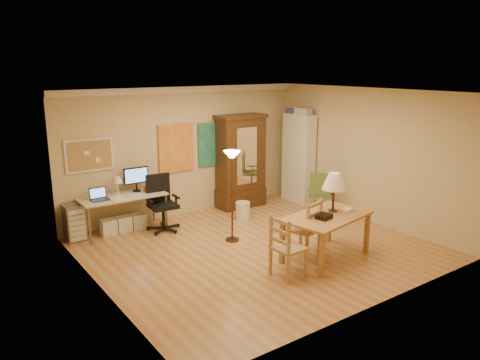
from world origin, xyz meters
TOP-DOWN VIEW (x-y plane):
  - floor at (0.00, 0.00)m, footprint 5.50×5.50m
  - crown_molding at (0.00, 2.46)m, footprint 5.50×0.08m
  - corkboard at (-2.05, 2.47)m, footprint 0.90×0.04m
  - art_panel_left at (-0.25, 2.47)m, footprint 0.80×0.04m
  - art_panel_right at (0.65, 2.47)m, footprint 0.75×0.04m
  - dining_table at (0.76, -0.94)m, footprint 1.64×1.17m
  - ladder_chair_back at (0.44, -0.74)m, footprint 0.55×0.54m
  - ladder_chair_left at (-0.33, -1.15)m, footprint 0.45×0.47m
  - torchiere_lamp at (-0.15, 0.57)m, footprint 0.30×0.30m
  - computer_desk at (-1.56, 2.16)m, footprint 1.59×0.70m
  - office_chair_black at (-0.93, 1.81)m, footprint 0.67×0.67m
  - office_chair_green at (2.23, 0.73)m, footprint 0.62×0.61m
  - drawer_cart at (-2.48, 2.27)m, footprint 0.33×0.40m
  - armoire at (1.22, 2.24)m, footprint 1.13×0.54m
  - bookshelf at (2.55, 1.80)m, footprint 0.31×0.82m
  - wastebin at (0.70, 1.43)m, footprint 0.30×0.30m

SIDE VIEW (x-z plane):
  - floor at x=0.00m, z-range 0.00..0.00m
  - wastebin at x=0.70m, z-range 0.00..0.37m
  - office_chair_green at x=2.23m, z-range -0.22..0.74m
  - office_chair_black at x=-0.93m, z-range -0.25..0.83m
  - drawer_cart at x=-2.48m, z-range 0.00..0.67m
  - computer_desk at x=-1.56m, z-range -0.16..1.04m
  - ladder_chair_left at x=-0.33m, z-range -0.03..0.94m
  - ladder_chair_back at x=0.44m, z-range -0.03..0.95m
  - dining_table at x=0.76m, z-range 0.19..1.59m
  - armoire at x=1.22m, z-range -0.13..1.94m
  - bookshelf at x=2.55m, z-range 0.00..2.04m
  - torchiere_lamp at x=-0.15m, z-range 0.50..2.17m
  - art_panel_left at x=-0.25m, z-range 0.95..1.95m
  - art_panel_right at x=0.65m, z-range 0.98..1.92m
  - corkboard at x=-2.05m, z-range 1.19..1.81m
  - crown_molding at x=0.00m, z-range 2.58..2.70m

